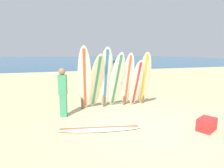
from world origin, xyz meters
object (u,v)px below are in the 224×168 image
at_px(surfboard_leaning_far_right, 144,79).
at_px(beachgoer_standing, 63,90).
at_px(surfboard_rack, 114,89).
at_px(surfboard_leaning_far_left, 85,79).
at_px(surfboard_leaning_center_right, 127,80).
at_px(cooler_box, 207,124).
at_px(surfboard_leaning_left, 96,82).
at_px(surfboard_leaning_center, 116,81).
at_px(small_boat_offshore, 111,61).
at_px(surfboard_leaning_center_left, 106,78).
at_px(surfboard_lying_on_sand, 100,128).
at_px(surfboard_leaning_right, 136,83).

bearing_deg(surfboard_leaning_far_right, beachgoer_standing, -172.28).
bearing_deg(beachgoer_standing, surfboard_leaning_far_right, 7.72).
relative_size(surfboard_rack, surfboard_leaning_far_left, 1.12).
xyz_separation_m(surfboard_rack, surfboard_leaning_center_right, (0.47, -0.34, 0.42)).
xyz_separation_m(surfboard_leaning_far_left, cooler_box, (3.10, -2.86, -1.08)).
xyz_separation_m(surfboard_leaning_left, surfboard_leaning_center_right, (1.30, -0.06, 0.02)).
relative_size(surfboard_leaning_left, surfboard_leaning_center_right, 0.99).
relative_size(surfboard_leaning_center, surfboard_leaning_far_right, 1.00).
bearing_deg(cooler_box, beachgoer_standing, 121.74).
bearing_deg(surfboard_leaning_center_right, surfboard_leaning_far_right, 3.36).
height_order(surfboard_leaning_far_right, beachgoer_standing, surfboard_leaning_far_right).
bearing_deg(surfboard_leaning_left, surfboard_leaning_center, -7.18).
relative_size(surfboard_leaning_center, beachgoer_standing, 1.32).
distance_m(surfboard_rack, small_boat_offshore, 35.63).
relative_size(surfboard_leaning_center_left, small_boat_offshore, 0.86).
distance_m(surfboard_leaning_center_right, cooler_box, 3.31).
xyz_separation_m(surfboard_leaning_center_left, surfboard_leaning_center, (0.41, -0.11, -0.10)).
distance_m(surfboard_leaning_left, surfboard_lying_on_sand, 2.25).
bearing_deg(surfboard_rack, beachgoer_standing, -160.59).
bearing_deg(surfboard_leaning_far_right, surfboard_leaning_center_right, -176.64).
relative_size(surfboard_leaning_center, small_boat_offshore, 0.79).
xyz_separation_m(surfboard_leaning_left, surfboard_leaning_center, (0.80, -0.10, 0.03)).
distance_m(surfboard_leaning_center_right, surfboard_leaning_far_right, 0.78).
bearing_deg(surfboard_leaning_far_right, surfboard_leaning_center, -176.25).
distance_m(surfboard_leaning_right, small_boat_offshore, 35.73).
bearing_deg(surfboard_leaning_left, surfboard_lying_on_sand, -99.99).
bearing_deg(cooler_box, surfboard_leaning_center_right, 88.71).
relative_size(surfboard_leaning_center, surfboard_lying_on_sand, 0.89).
xyz_separation_m(surfboard_leaning_left, small_boat_offshore, (11.24, 34.35, -0.86)).
bearing_deg(surfboard_leaning_left, surfboard_leaning_right, -2.59).
xyz_separation_m(surfboard_rack, surfboard_leaning_center, (-0.04, -0.38, 0.43)).
xyz_separation_m(surfboard_leaning_far_right, cooler_box, (0.56, -2.92, -0.97)).
height_order(surfboard_leaning_center, surfboard_leaning_center_right, surfboard_leaning_center).
bearing_deg(small_boat_offshore, beachgoer_standing, -109.81).
bearing_deg(beachgoer_standing, surfboard_rack, 19.41).
height_order(surfboard_leaning_center_left, small_boat_offshore, surfboard_leaning_center_left).
xyz_separation_m(surfboard_rack, small_boat_offshore, (10.41, 34.07, -0.46)).
bearing_deg(surfboard_leaning_center_right, surfboard_rack, 143.90).
bearing_deg(cooler_box, surfboard_lying_on_sand, 135.40).
height_order(surfboard_leaning_far_left, surfboard_leaning_right, surfboard_leaning_far_left).
xyz_separation_m(surfboard_leaning_center_right, beachgoer_standing, (-2.60, -0.41, -0.18)).
bearing_deg(surfboard_leaning_far_left, surfboard_leaning_center_right, 0.56).
relative_size(surfboard_leaning_right, surfboard_leaning_far_right, 0.86).
relative_size(surfboard_leaning_left, beachgoer_standing, 1.29).
height_order(surfboard_leaning_center_left, surfboard_lying_on_sand, surfboard_leaning_center_left).
bearing_deg(surfboard_leaning_left, surfboard_rack, 18.30).
bearing_deg(cooler_box, surfboard_leaning_far_left, 111.13).
bearing_deg(surfboard_leaning_center, small_boat_offshore, 73.14).
xyz_separation_m(surfboard_leaning_far_left, beachgoer_standing, (-0.83, -0.39, -0.30)).
bearing_deg(surfboard_leaning_center, cooler_box, -57.02).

